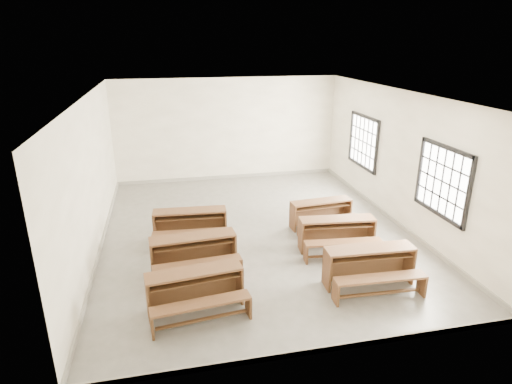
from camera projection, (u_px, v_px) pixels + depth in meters
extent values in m
plane|color=gray|center=(256.00, 232.00, 10.10)|extent=(8.50, 8.50, 0.00)
cube|color=silver|center=(256.00, 95.00, 9.02)|extent=(7.00, 8.50, 0.05)
cube|color=white|center=(228.00, 130.00, 13.44)|extent=(7.00, 0.05, 3.20)
cube|color=white|center=(323.00, 255.00, 5.67)|extent=(7.00, 0.05, 3.20)
cube|color=white|center=(93.00, 177.00, 8.86)|extent=(0.05, 8.50, 3.20)
cube|color=white|center=(397.00, 158.00, 10.25)|extent=(0.05, 8.50, 3.20)
cube|color=gray|center=(229.00, 177.00, 13.97)|extent=(7.00, 0.04, 0.10)
cube|color=gray|center=(318.00, 350.00, 6.19)|extent=(7.00, 0.04, 0.10)
cube|color=gray|center=(101.00, 244.00, 9.39)|extent=(0.04, 8.50, 0.10)
cube|color=gray|center=(391.00, 217.00, 10.78)|extent=(0.04, 8.50, 0.10)
cube|color=white|center=(443.00, 181.00, 8.59)|extent=(0.02, 1.50, 1.30)
cube|color=black|center=(448.00, 148.00, 8.36)|extent=(0.06, 1.62, 0.08)
cube|color=black|center=(438.00, 213.00, 8.82)|extent=(0.06, 1.62, 0.08)
cube|color=black|center=(469.00, 194.00, 7.86)|extent=(0.06, 0.08, 1.46)
cube|color=black|center=(420.00, 170.00, 9.32)|extent=(0.06, 0.08, 1.46)
cube|color=white|center=(364.00, 141.00, 11.90)|extent=(0.02, 1.50, 1.30)
cube|color=black|center=(365.00, 117.00, 11.67)|extent=(0.06, 1.62, 0.08)
cube|color=black|center=(361.00, 165.00, 12.13)|extent=(0.06, 1.62, 0.08)
cube|color=black|center=(377.00, 148.00, 11.17)|extent=(0.06, 0.08, 1.46)
cube|color=black|center=(351.00, 136.00, 12.63)|extent=(0.06, 0.08, 1.46)
cube|color=brown|center=(194.00, 272.00, 7.02)|extent=(1.63, 0.59, 0.04)
cube|color=brown|center=(193.00, 285.00, 7.30)|extent=(1.58, 0.23, 0.68)
cube|color=brown|center=(148.00, 299.00, 6.90)|extent=(0.09, 0.40, 0.68)
cube|color=brown|center=(239.00, 282.00, 7.38)|extent=(0.09, 0.40, 0.68)
cube|color=brown|center=(195.00, 280.00, 7.05)|extent=(1.50, 0.47, 0.02)
cube|color=brown|center=(201.00, 303.00, 6.68)|extent=(1.61, 0.47, 0.04)
cube|color=brown|center=(152.00, 325.00, 6.51)|extent=(0.07, 0.28, 0.38)
cube|color=brown|center=(248.00, 305.00, 7.00)|extent=(0.07, 0.28, 0.38)
cube|color=brown|center=(202.00, 319.00, 6.79)|extent=(1.47, 0.23, 0.04)
cube|color=brown|center=(193.00, 237.00, 8.19)|extent=(1.67, 0.54, 0.04)
cube|color=brown|center=(192.00, 250.00, 8.49)|extent=(1.64, 0.17, 0.70)
cube|color=brown|center=(152.00, 260.00, 8.10)|extent=(0.07, 0.41, 0.70)
cube|color=brown|center=(234.00, 249.00, 8.54)|extent=(0.07, 0.41, 0.70)
cube|color=brown|center=(193.00, 244.00, 8.22)|extent=(1.54, 0.42, 0.02)
cube|color=brown|center=(198.00, 263.00, 7.85)|extent=(1.66, 0.41, 0.04)
cube|color=brown|center=(154.00, 280.00, 7.70)|extent=(0.06, 0.29, 0.39)
cube|color=brown|center=(240.00, 268.00, 8.13)|extent=(0.06, 0.29, 0.39)
cube|color=brown|center=(199.00, 278.00, 7.95)|extent=(1.52, 0.17, 0.04)
cube|color=brown|center=(190.00, 211.00, 9.47)|extent=(1.64, 0.51, 0.04)
cube|color=brown|center=(190.00, 222.00, 9.76)|extent=(1.61, 0.15, 0.69)
cube|color=brown|center=(155.00, 228.00, 9.49)|extent=(0.07, 0.41, 0.69)
cube|color=brown|center=(225.00, 224.00, 9.70)|extent=(0.07, 0.41, 0.69)
cube|color=brown|center=(190.00, 217.00, 9.50)|extent=(1.51, 0.40, 0.02)
cube|color=brown|center=(190.00, 233.00, 9.11)|extent=(1.63, 0.39, 0.04)
cube|color=brown|center=(154.00, 244.00, 9.08)|extent=(0.06, 0.28, 0.38)
cube|color=brown|center=(227.00, 239.00, 9.29)|extent=(0.06, 0.28, 0.38)
cube|color=brown|center=(191.00, 245.00, 9.22)|extent=(1.49, 0.15, 0.04)
cube|color=brown|center=(370.00, 249.00, 7.74)|extent=(1.66, 0.48, 0.04)
cube|color=brown|center=(364.00, 262.00, 8.03)|extent=(1.64, 0.12, 0.70)
cube|color=brown|center=(327.00, 270.00, 7.74)|extent=(0.06, 0.41, 0.70)
cube|color=brown|center=(409.00, 263.00, 7.99)|extent=(0.06, 0.41, 0.70)
cube|color=brown|center=(370.00, 256.00, 7.77)|extent=(1.53, 0.38, 0.02)
cube|color=brown|center=(381.00, 278.00, 7.38)|extent=(1.65, 0.36, 0.04)
cube|color=brown|center=(336.00, 293.00, 7.32)|extent=(0.05, 0.29, 0.39)
cube|color=brown|center=(422.00, 284.00, 7.58)|extent=(0.05, 0.29, 0.39)
cube|color=brown|center=(379.00, 293.00, 7.48)|extent=(1.52, 0.12, 0.04)
cube|color=brown|center=(338.00, 219.00, 9.05)|extent=(1.63, 0.56, 0.04)
cube|color=brown|center=(334.00, 231.00, 9.34)|extent=(1.59, 0.20, 0.68)
cube|color=brown|center=(301.00, 236.00, 9.09)|extent=(0.08, 0.40, 0.68)
cube|color=brown|center=(371.00, 233.00, 9.26)|extent=(0.08, 0.40, 0.68)
cube|color=brown|center=(337.00, 225.00, 9.08)|extent=(1.50, 0.44, 0.02)
cube|color=brown|center=(344.00, 242.00, 8.70)|extent=(1.62, 0.44, 0.04)
cube|color=brown|center=(306.00, 253.00, 8.68)|extent=(0.07, 0.28, 0.38)
cube|color=brown|center=(379.00, 249.00, 8.85)|extent=(0.07, 0.28, 0.38)
cube|color=brown|center=(343.00, 255.00, 8.80)|extent=(1.48, 0.20, 0.04)
cube|color=brown|center=(321.00, 201.00, 10.20)|extent=(1.51, 0.49, 0.04)
cube|color=brown|center=(318.00, 211.00, 10.46)|extent=(1.48, 0.16, 0.63)
cube|color=brown|center=(293.00, 217.00, 10.11)|extent=(0.07, 0.37, 0.63)
cube|color=brown|center=(347.00, 211.00, 10.51)|extent=(0.07, 0.37, 0.63)
cube|color=brown|center=(321.00, 206.00, 10.22)|extent=(1.39, 0.39, 0.02)
cube|color=brown|center=(329.00, 219.00, 9.88)|extent=(1.50, 0.38, 0.04)
cube|color=brown|center=(300.00, 231.00, 9.75)|extent=(0.06, 0.26, 0.35)
cube|color=brown|center=(356.00, 223.00, 10.15)|extent=(0.06, 0.26, 0.35)
cube|color=brown|center=(328.00, 230.00, 9.98)|extent=(1.37, 0.16, 0.04)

